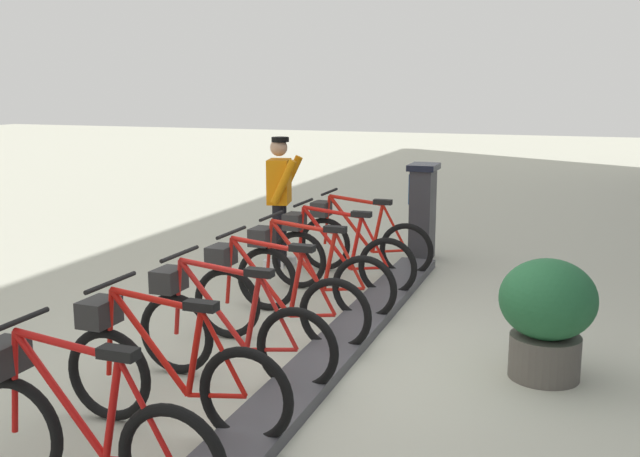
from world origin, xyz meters
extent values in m
plane|color=beige|center=(0.00, 0.00, 0.00)|extent=(60.00, 60.00, 0.00)
cube|color=#47474C|center=(0.00, 0.00, 0.05)|extent=(0.44, 7.16, 0.10)
cube|color=#38383D|center=(0.05, -4.01, 0.60)|extent=(0.28, 0.44, 1.20)
cube|color=#194C8C|center=(0.20, -4.01, 0.95)|extent=(0.03, 0.30, 0.40)
cube|color=black|center=(0.05, -4.01, 1.24)|extent=(0.36, 0.52, 0.08)
torus|color=black|center=(0.03, -2.97, 0.33)|extent=(0.67, 0.08, 0.67)
torus|color=black|center=(1.07, -2.99, 0.33)|extent=(0.67, 0.08, 0.67)
cylinder|color=red|center=(0.73, -2.98, 0.61)|extent=(0.60, 0.05, 0.70)
cylinder|color=red|center=(0.39, -2.98, 0.58)|extent=(0.16, 0.05, 0.61)
cylinder|color=red|center=(0.67, -2.98, 0.92)|extent=(0.69, 0.05, 0.11)
cylinder|color=red|center=(0.24, -2.98, 0.31)|extent=(0.43, 0.04, 0.09)
cylinder|color=red|center=(0.18, -2.98, 0.61)|extent=(0.33, 0.04, 0.56)
cylinder|color=red|center=(1.04, -2.99, 0.64)|extent=(0.10, 0.04, 0.62)
cube|color=black|center=(0.33, -2.98, 0.91)|extent=(0.22, 0.10, 0.06)
cylinder|color=black|center=(1.01, -2.99, 1.00)|extent=(0.04, 0.54, 0.03)
cube|color=#2D2D2D|center=(1.12, -2.99, 0.78)|extent=(0.20, 0.28, 0.18)
torus|color=black|center=(0.03, -2.06, 0.33)|extent=(0.67, 0.08, 0.67)
torus|color=black|center=(1.07, -2.08, 0.33)|extent=(0.67, 0.08, 0.67)
cylinder|color=red|center=(0.73, -2.07, 0.61)|extent=(0.60, 0.05, 0.70)
cylinder|color=red|center=(0.39, -2.07, 0.58)|extent=(0.16, 0.05, 0.61)
cylinder|color=red|center=(0.67, -2.07, 0.92)|extent=(0.69, 0.05, 0.11)
cylinder|color=red|center=(0.24, -2.07, 0.31)|extent=(0.43, 0.04, 0.09)
cylinder|color=red|center=(0.18, -2.07, 0.61)|extent=(0.33, 0.04, 0.56)
cylinder|color=red|center=(1.04, -2.08, 0.64)|extent=(0.10, 0.04, 0.62)
cube|color=black|center=(0.33, -2.07, 0.91)|extent=(0.22, 0.10, 0.06)
cylinder|color=black|center=(1.01, -2.08, 1.00)|extent=(0.04, 0.54, 0.03)
cube|color=#2D2D2D|center=(1.12, -2.08, 0.78)|extent=(0.20, 0.28, 0.18)
torus|color=black|center=(0.03, -1.16, 0.33)|extent=(0.67, 0.08, 0.67)
torus|color=black|center=(1.07, -1.17, 0.33)|extent=(0.67, 0.08, 0.67)
cylinder|color=red|center=(0.73, -1.17, 0.61)|extent=(0.60, 0.05, 0.70)
cylinder|color=red|center=(0.39, -1.16, 0.58)|extent=(0.16, 0.05, 0.61)
cylinder|color=red|center=(0.67, -1.17, 0.92)|extent=(0.69, 0.05, 0.11)
cylinder|color=red|center=(0.24, -1.16, 0.31)|extent=(0.43, 0.04, 0.09)
cylinder|color=red|center=(0.18, -1.16, 0.61)|extent=(0.33, 0.04, 0.56)
cylinder|color=red|center=(1.04, -1.17, 0.64)|extent=(0.10, 0.04, 0.62)
cube|color=black|center=(0.33, -1.16, 0.91)|extent=(0.22, 0.10, 0.06)
cylinder|color=black|center=(1.01, -1.17, 1.00)|extent=(0.04, 0.54, 0.03)
cube|color=#2D2D2D|center=(1.12, -1.17, 0.78)|extent=(0.20, 0.28, 0.18)
torus|color=black|center=(0.03, -0.25, 0.33)|extent=(0.67, 0.08, 0.67)
torus|color=black|center=(1.07, -0.26, 0.33)|extent=(0.67, 0.08, 0.67)
cylinder|color=red|center=(0.73, -0.26, 0.61)|extent=(0.60, 0.05, 0.70)
cylinder|color=red|center=(0.39, -0.25, 0.58)|extent=(0.16, 0.05, 0.61)
cylinder|color=red|center=(0.67, -0.26, 0.92)|extent=(0.69, 0.05, 0.11)
cylinder|color=red|center=(0.24, -0.25, 0.31)|extent=(0.43, 0.04, 0.09)
cylinder|color=red|center=(0.18, -0.25, 0.61)|extent=(0.33, 0.04, 0.56)
cylinder|color=red|center=(1.04, -0.26, 0.64)|extent=(0.10, 0.04, 0.62)
cube|color=black|center=(0.33, -0.25, 0.91)|extent=(0.22, 0.10, 0.06)
cylinder|color=black|center=(1.01, -0.26, 1.00)|extent=(0.04, 0.54, 0.03)
cube|color=#2D2D2D|center=(1.12, -0.26, 0.78)|extent=(0.20, 0.28, 0.18)
torus|color=black|center=(0.03, 0.66, 0.33)|extent=(0.67, 0.08, 0.67)
torus|color=black|center=(1.07, 0.65, 0.33)|extent=(0.67, 0.08, 0.67)
cylinder|color=red|center=(0.73, 0.65, 0.61)|extent=(0.60, 0.05, 0.70)
cylinder|color=red|center=(0.39, 0.66, 0.58)|extent=(0.16, 0.05, 0.61)
cylinder|color=red|center=(0.67, 0.65, 0.92)|extent=(0.69, 0.05, 0.11)
cylinder|color=red|center=(0.24, 0.66, 0.31)|extent=(0.43, 0.04, 0.09)
cylinder|color=red|center=(0.18, 0.66, 0.61)|extent=(0.33, 0.04, 0.56)
cylinder|color=red|center=(1.04, 0.65, 0.64)|extent=(0.10, 0.04, 0.62)
cube|color=black|center=(0.33, 0.66, 0.91)|extent=(0.22, 0.10, 0.06)
cylinder|color=black|center=(1.01, 0.65, 1.00)|extent=(0.04, 0.54, 0.03)
cube|color=#2D2D2D|center=(1.12, 0.65, 0.78)|extent=(0.20, 0.28, 0.18)
torus|color=black|center=(0.03, 1.57, 0.33)|extent=(0.67, 0.08, 0.67)
torus|color=black|center=(1.07, 1.56, 0.33)|extent=(0.67, 0.08, 0.67)
cylinder|color=red|center=(0.73, 1.56, 0.61)|extent=(0.60, 0.05, 0.70)
cylinder|color=red|center=(0.39, 1.57, 0.58)|extent=(0.16, 0.05, 0.61)
cylinder|color=red|center=(0.67, 1.56, 0.92)|extent=(0.69, 0.05, 0.11)
cylinder|color=red|center=(0.24, 1.57, 0.31)|extent=(0.43, 0.04, 0.09)
cylinder|color=red|center=(0.18, 1.57, 0.61)|extent=(0.33, 0.04, 0.56)
cylinder|color=red|center=(1.04, 1.56, 0.64)|extent=(0.10, 0.04, 0.62)
cube|color=black|center=(0.33, 1.57, 0.91)|extent=(0.22, 0.10, 0.06)
cylinder|color=black|center=(1.01, 1.56, 1.00)|extent=(0.04, 0.54, 0.03)
cube|color=#2D2D2D|center=(1.12, 1.56, 0.78)|extent=(0.20, 0.28, 0.18)
torus|color=black|center=(1.07, 2.46, 0.33)|extent=(0.67, 0.08, 0.67)
cylinder|color=red|center=(0.73, 2.47, 0.61)|extent=(0.60, 0.05, 0.70)
cylinder|color=red|center=(0.39, 2.47, 0.58)|extent=(0.16, 0.05, 0.61)
cylinder|color=red|center=(0.67, 2.47, 0.92)|extent=(0.69, 0.05, 0.11)
cylinder|color=red|center=(0.18, 2.48, 0.61)|extent=(0.33, 0.04, 0.56)
cylinder|color=red|center=(1.04, 2.47, 0.64)|extent=(0.10, 0.04, 0.62)
cube|color=black|center=(0.33, 2.48, 0.91)|extent=(0.22, 0.10, 0.06)
cylinder|color=black|center=(1.01, 2.47, 1.00)|extent=(0.04, 0.54, 0.03)
cube|color=#2D2D2D|center=(1.12, 2.46, 0.78)|extent=(0.20, 0.28, 0.18)
cube|color=white|center=(1.66, -3.12, 0.05)|extent=(0.28, 0.17, 0.10)
cube|color=white|center=(1.73, -2.87, 0.05)|extent=(0.28, 0.17, 0.10)
cylinder|color=black|center=(1.72, -3.09, 0.43)|extent=(0.15, 0.15, 0.82)
cylinder|color=black|center=(1.67, -2.90, 0.43)|extent=(0.15, 0.15, 0.82)
cube|color=orange|center=(1.69, -2.99, 1.10)|extent=(0.34, 0.45, 0.56)
cylinder|color=orange|center=(1.65, -3.27, 1.13)|extent=(0.35, 0.17, 0.57)
cylinder|color=orange|center=(1.54, -2.76, 1.13)|extent=(0.35, 0.17, 0.57)
sphere|color=tan|center=(1.69, -2.99, 1.53)|extent=(0.22, 0.22, 0.22)
cylinder|color=black|center=(1.67, -3.00, 1.63)|extent=(0.22, 0.22, 0.06)
cylinder|color=#59544C|center=(-1.73, -0.26, 0.17)|extent=(0.56, 0.56, 0.35)
ellipsoid|color=#256539|center=(-1.73, -0.26, 0.65)|extent=(0.76, 0.76, 0.64)
camera|label=1|loc=(-1.93, 5.63, 2.31)|focal=41.68mm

